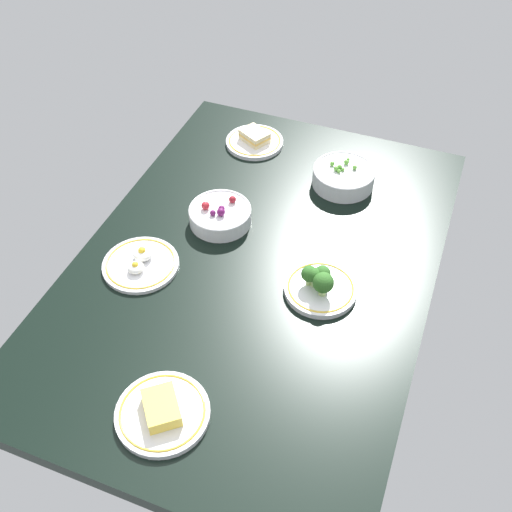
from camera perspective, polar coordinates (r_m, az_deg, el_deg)
The scene contains 7 objects.
dining_table at distance 153.15cm, azimuth 0.00°, elevation -1.04°, with size 126.12×86.00×4.00cm, color black.
plate_cheese at distance 126.40cm, azimuth -8.77°, elevation -14.24°, with size 19.15×19.15×4.51cm.
plate_sandwich at distance 188.82cm, azimuth -0.13°, elevation 10.78°, with size 17.50×17.50×4.47cm.
plate_broccoli at distance 144.03cm, azimuth 6.00°, elevation -2.72°, with size 17.36×17.36×7.97cm.
bowl_peas at distance 174.08cm, azimuth 8.19°, elevation 7.41°, with size 17.44×17.44×6.41cm.
bowl_berries at distance 160.71cm, azimuth -3.38°, elevation 3.88°, with size 16.54×16.54×6.40cm.
plate_eggs at distance 152.62cm, azimuth -10.77°, elevation -0.68°, with size 18.92×18.92×4.52cm.
Camera 1 is at (97.56, 37.63, 113.89)cm, focal length 42.68 mm.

